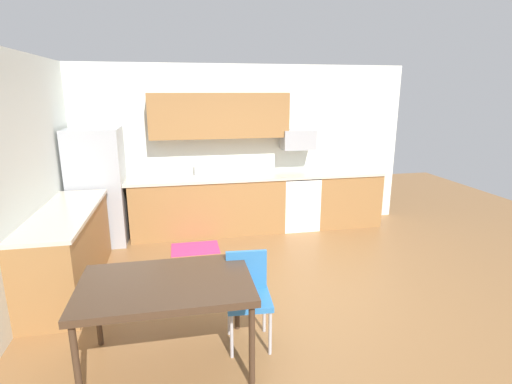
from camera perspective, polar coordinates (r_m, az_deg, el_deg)
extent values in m
plane|color=olive|center=(4.57, 2.57, -15.42)|extent=(12.00, 12.00, 0.00)
cube|color=silver|center=(6.62, -2.84, 6.47)|extent=(5.80, 0.10, 2.70)
cube|color=olive|center=(6.42, -6.95, -2.12)|extent=(2.44, 0.60, 0.90)
cube|color=olive|center=(7.00, 12.82, -0.98)|extent=(1.11, 0.60, 0.90)
cube|color=olive|center=(5.16, -25.69, -7.75)|extent=(0.60, 2.00, 0.90)
cube|color=beige|center=(6.36, -2.31, 2.19)|extent=(4.80, 0.64, 0.04)
cube|color=beige|center=(5.01, -26.27, -2.76)|extent=(0.64, 2.00, 0.04)
cube|color=olive|center=(6.31, -5.34, 11.04)|extent=(2.20, 0.34, 0.70)
cube|color=#9EA0A5|center=(6.33, -22.06, 0.67)|extent=(0.76, 0.70, 1.75)
cube|color=white|center=(6.70, 6.13, -1.47)|extent=(0.60, 0.60, 0.88)
cube|color=black|center=(6.59, 6.23, 2.33)|extent=(0.60, 0.60, 0.03)
cube|color=#9EA0A5|center=(6.58, 6.11, 7.63)|extent=(0.54, 0.36, 0.32)
cube|color=#A5A8AD|center=(6.30, -8.71, 1.54)|extent=(0.48, 0.40, 0.14)
cylinder|color=#B2B5BA|center=(6.44, -8.85, 3.28)|extent=(0.02, 0.02, 0.24)
cube|color=#422D1E|center=(3.37, -12.98, -13.04)|extent=(1.40, 0.90, 0.06)
cylinder|color=#422D1E|center=(3.33, -24.67, -22.26)|extent=(0.05, 0.05, 0.71)
cylinder|color=#422D1E|center=(3.27, -0.60, -21.48)|extent=(0.05, 0.05, 0.71)
cylinder|color=#422D1E|center=(3.97, -22.14, -15.63)|extent=(0.05, 0.05, 0.71)
cylinder|color=#422D1E|center=(3.92, -2.81, -14.86)|extent=(0.05, 0.05, 0.71)
cube|color=#2D72B7|center=(3.66, -1.08, -15.49)|extent=(0.43, 0.43, 0.05)
cube|color=#2D72B7|center=(3.72, -1.42, -11.45)|extent=(0.38, 0.06, 0.40)
cylinder|color=#B2B2B7|center=(3.63, -3.57, -20.23)|extent=(0.03, 0.03, 0.42)
cylinder|color=#B2B2B7|center=(3.66, 2.07, -19.85)|extent=(0.03, 0.03, 0.42)
cylinder|color=#B2B2B7|center=(3.91, -3.95, -17.40)|extent=(0.03, 0.03, 0.42)
cylinder|color=#B2B2B7|center=(3.94, 1.21, -17.09)|extent=(0.03, 0.03, 0.42)
cube|color=#CC3372|center=(5.94, -8.86, -8.14)|extent=(0.70, 0.50, 0.01)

